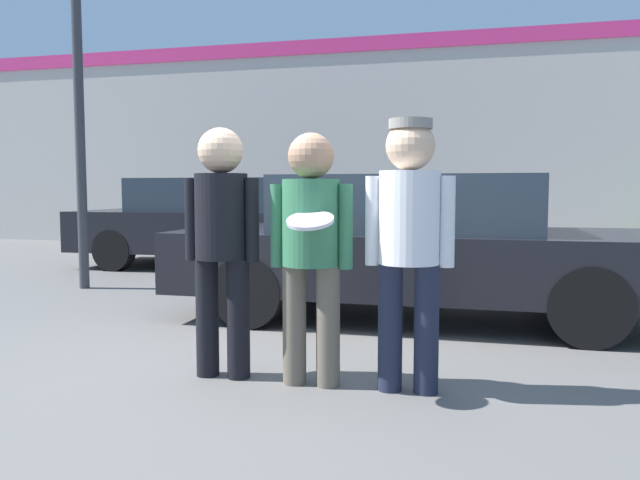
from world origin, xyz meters
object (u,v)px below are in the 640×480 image
person_left (222,231)px  person_right (409,230)px  parked_car_near (415,245)px  person_middle_with_frisbee (311,238)px  parked_car_far (220,222)px

person_left → person_right: 1.22m
person_left → parked_car_near: size_ratio=0.36×
person_middle_with_frisbee → parked_car_far: 6.23m
parked_car_far → person_left: bearing=-66.6°
person_right → parked_car_near: 2.27m
person_left → parked_car_near: person_left is taller
person_left → person_right: bearing=-0.3°
person_left → person_middle_with_frisbee: 0.61m
person_middle_with_frisbee → parked_car_near: (0.42, 2.26, -0.24)m
person_right → parked_car_far: bearing=123.3°
person_left → parked_car_far: person_left is taller
person_left → person_right: (1.22, -0.01, 0.03)m
person_left → parked_car_near: (1.03, 2.24, -0.27)m
parked_car_near → person_left: bearing=-114.7°
parked_car_far → parked_car_near: bearing=-43.4°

